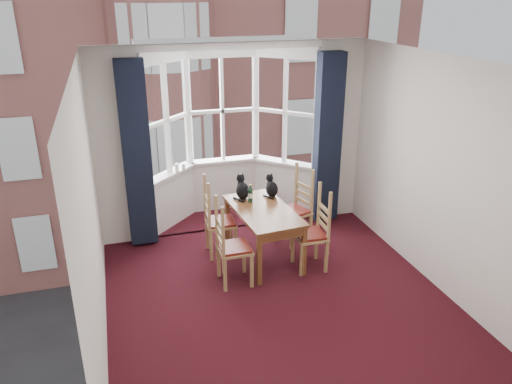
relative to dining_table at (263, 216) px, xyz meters
name	(u,v)px	position (x,y,z in m)	size (l,w,h in m)	color
floor	(283,306)	(-0.12, -1.18, -0.64)	(4.50, 4.50, 0.00)	black
ceiling	(289,64)	(-0.12, -1.18, 2.16)	(4.50, 4.50, 0.00)	white
wall_left	(91,220)	(-2.12, -1.18, 0.76)	(4.50, 4.50, 0.00)	silver
wall_right	(445,178)	(1.88, -1.18, 0.76)	(4.50, 4.50, 0.00)	silver
wall_near	(398,321)	(-0.12, -3.43, 0.76)	(4.00, 4.00, 0.00)	silver
wall_back_pier_left	(119,150)	(-1.77, 1.07, 0.76)	(0.70, 0.12, 2.80)	silver
wall_back_pier_right	(337,132)	(1.53, 1.07, 0.76)	(0.70, 0.12, 2.80)	silver
bay_window	(226,132)	(-0.12, 1.57, 0.76)	(2.76, 0.94, 2.80)	white
curtain_left	(137,156)	(-1.54, 0.89, 0.71)	(0.38, 0.22, 2.60)	black
curtain_right	(328,139)	(1.30, 0.89, 0.71)	(0.38, 0.22, 2.60)	black
dining_table	(263,216)	(0.00, 0.00, 0.00)	(0.83, 1.40, 0.73)	brown
chair_left_near	(227,250)	(-0.62, -0.49, -0.17)	(0.40, 0.42, 0.92)	#A58450
chair_left_far	(214,223)	(-0.62, 0.29, -0.17)	(0.42, 0.44, 0.92)	#A58450
chair_right_near	(316,235)	(0.60, -0.43, -0.17)	(0.41, 0.43, 0.92)	#A58450
chair_right_far	(299,210)	(0.65, 0.36, -0.17)	(0.51, 0.52, 0.92)	#A58450
cat_left	(242,189)	(-0.17, 0.45, 0.23)	(0.20, 0.28, 0.36)	black
cat_right	(272,188)	(0.25, 0.42, 0.22)	(0.19, 0.26, 0.33)	black
wine_bottle	(250,194)	(-0.10, 0.29, 0.21)	(0.07, 0.07, 0.26)	black
candle_tall	(177,168)	(-0.95, 1.42, 0.30)	(0.06, 0.06, 0.13)	white
candle_short	(183,167)	(-0.84, 1.45, 0.29)	(0.06, 0.06, 0.11)	white
street	(136,127)	(-0.12, 31.07, -6.64)	(80.00, 80.00, 0.00)	#333335
tenement_building	(153,46)	(-0.12, 12.83, 0.96)	(18.40, 7.80, 15.20)	#97564E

